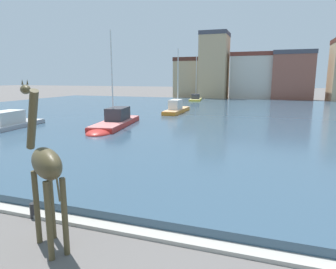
# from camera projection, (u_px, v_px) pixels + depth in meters

# --- Properties ---
(harbor_water) EXTENTS (83.82, 53.41, 0.40)m
(harbor_water) POSITION_uv_depth(u_px,v_px,m) (245.00, 117.00, 33.55)
(harbor_water) COLOR #334C60
(harbor_water) RESTS_ON ground
(quay_edge_coping) EXTENTS (83.82, 0.50, 0.12)m
(quay_edge_coping) POSITION_uv_depth(u_px,v_px,m) (165.00, 237.00, 8.53)
(quay_edge_coping) COLOR #ADA89E
(quay_edge_coping) RESTS_ON ground
(giraffe_statue) EXTENTS (2.35, 1.71, 4.51)m
(giraffe_statue) POSITION_uv_depth(u_px,v_px,m) (45.00, 165.00, 7.76)
(giraffe_statue) COLOR #4C4228
(giraffe_statue) RESTS_ON ground
(sailboat_red) EXTENTS (3.54, 9.26, 8.37)m
(sailboat_red) POSITION_uv_depth(u_px,v_px,m) (114.00, 124.00, 25.63)
(sailboat_red) COLOR red
(sailboat_red) RESTS_ON ground
(sailboat_orange) EXTENTS (1.87, 8.00, 7.97)m
(sailboat_orange) POSITION_uv_depth(u_px,v_px,m) (178.00, 110.00, 36.47)
(sailboat_orange) COLOR orange
(sailboat_orange) RESTS_ON ground
(sailboat_yellow) EXTENTS (2.63, 6.11, 8.33)m
(sailboat_yellow) POSITION_uv_depth(u_px,v_px,m) (196.00, 99.00, 55.93)
(sailboat_yellow) COLOR gold
(sailboat_yellow) RESTS_ON ground
(mooring_bollard) EXTENTS (0.24, 0.24, 0.50)m
(mooring_bollard) POSITION_uv_depth(u_px,v_px,m) (34.00, 210.00, 9.80)
(mooring_bollard) COLOR #232326
(mooring_bollard) RESTS_ON ground
(townhouse_corner_house) EXTENTS (6.14, 7.23, 8.87)m
(townhouse_corner_house) POSITION_uv_depth(u_px,v_px,m) (190.00, 78.00, 66.57)
(townhouse_corner_house) COLOR tan
(townhouse_corner_house) RESTS_ON ground
(townhouse_tall_gabled) EXTENTS (5.58, 6.58, 13.79)m
(townhouse_tall_gabled) POSITION_uv_depth(u_px,v_px,m) (214.00, 66.00, 62.34)
(townhouse_tall_gabled) COLOR tan
(townhouse_tall_gabled) RESTS_ON ground
(townhouse_end_terrace) EXTENTS (9.00, 7.69, 9.65)m
(townhouse_end_terrace) POSITION_uv_depth(u_px,v_px,m) (253.00, 76.00, 62.86)
(townhouse_end_terrace) COLOR beige
(townhouse_end_terrace) RESTS_ON ground
(townhouse_wide_warehouse) EXTENTS (7.78, 7.93, 9.75)m
(townhouse_wide_warehouse) POSITION_uv_depth(u_px,v_px,m) (292.00, 76.00, 59.73)
(townhouse_wide_warehouse) COLOR #8E5142
(townhouse_wide_warehouse) RESTS_ON ground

